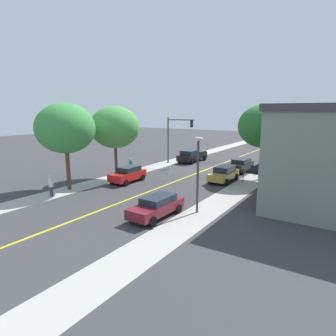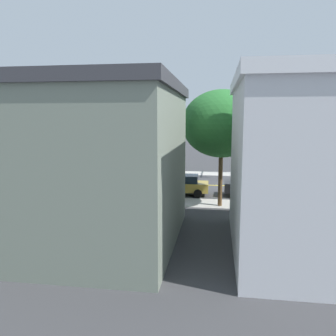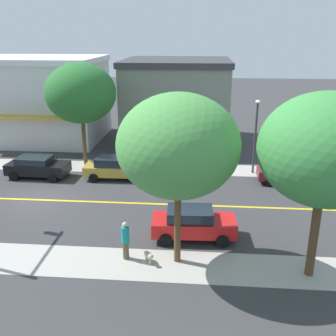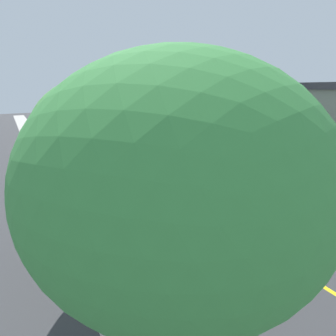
{
  "view_description": "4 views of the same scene",
  "coord_description": "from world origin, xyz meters",
  "px_view_note": "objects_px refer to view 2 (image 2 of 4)",
  "views": [
    {
      "loc": [
        -15.27,
        31.94,
        7.17
      ],
      "look_at": [
        -0.66,
        9.4,
        1.88
      ],
      "focal_mm": 31.19,
      "sensor_mm": 36.0,
      "label": 1
    },
    {
      "loc": [
        -29.8,
        1.3,
        5.93
      ],
      "look_at": [
        -0.65,
        5.67,
        1.58
      ],
      "focal_mm": 35.74,
      "sensor_mm": 36.0,
      "label": 2
    },
    {
      "loc": [
        21.54,
        10.02,
        9.91
      ],
      "look_at": [
        -1.41,
        8.12,
        1.85
      ],
      "focal_mm": 41.58,
      "sensor_mm": 36.0,
      "label": 3
    },
    {
      "loc": [
        9.1,
        18.39,
        7.23
      ],
      "look_at": [
        0.57,
        5.01,
        2.1
      ],
      "focal_mm": 26.5,
      "sensor_mm": 36.0,
      "label": 4
    }
  ],
  "objects_px": {
    "fire_hydrant": "(249,198)",
    "pedestrian_white_shirt": "(76,163)",
    "street_tree_left_near": "(222,124)",
    "black_sedan_left_curb": "(254,186)",
    "street_tree_right_corner": "(97,122)",
    "small_dog": "(158,169)",
    "parking_meter": "(181,189)",
    "street_lamp": "(48,152)",
    "maroon_sedan_left_curb": "(35,181)",
    "street_tree_left_far": "(145,123)",
    "black_pickup_truck": "(274,170)",
    "pedestrian_teal_shirt": "(167,164)",
    "red_sedan_right_curb": "(135,168)",
    "traffic_light_mast": "(249,136)",
    "gold_sedan_left_curb": "(180,184)"
  },
  "relations": [
    {
      "from": "maroon_sedan_left_curb",
      "to": "small_dog",
      "type": "xyz_separation_m",
      "value": [
        10.64,
        -8.48,
        -0.39
      ]
    },
    {
      "from": "street_tree_left_near",
      "to": "black_pickup_truck",
      "type": "height_order",
      "value": "street_tree_left_near"
    },
    {
      "from": "street_tree_left_near",
      "to": "gold_sedan_left_curb",
      "type": "height_order",
      "value": "street_tree_left_near"
    },
    {
      "from": "fire_hydrant",
      "to": "black_sedan_left_curb",
      "type": "height_order",
      "value": "black_sedan_left_curb"
    },
    {
      "from": "street_lamp",
      "to": "small_dog",
      "type": "height_order",
      "value": "street_lamp"
    },
    {
      "from": "street_tree_left_near",
      "to": "pedestrian_white_shirt",
      "type": "height_order",
      "value": "street_tree_left_near"
    },
    {
      "from": "black_pickup_truck",
      "to": "small_dog",
      "type": "xyz_separation_m",
      "value": [
        2.23,
        12.14,
        -0.51
      ]
    },
    {
      "from": "red_sedan_right_curb",
      "to": "gold_sedan_left_curb",
      "type": "relative_size",
      "value": 0.94
    },
    {
      "from": "street_tree_right_corner",
      "to": "black_sedan_left_curb",
      "type": "distance_m",
      "value": 20.14
    },
    {
      "from": "traffic_light_mast",
      "to": "maroon_sedan_left_curb",
      "type": "relative_size",
      "value": 1.37
    },
    {
      "from": "street_lamp",
      "to": "maroon_sedan_left_curb",
      "type": "relative_size",
      "value": 1.18
    },
    {
      "from": "pedestrian_teal_shirt",
      "to": "pedestrian_white_shirt",
      "type": "bearing_deg",
      "value": 28.09
    },
    {
      "from": "street_tree_left_near",
      "to": "red_sedan_right_curb",
      "type": "relative_size",
      "value": 1.84
    },
    {
      "from": "fire_hydrant",
      "to": "pedestrian_white_shirt",
      "type": "bearing_deg",
      "value": 56.42
    },
    {
      "from": "black_pickup_truck",
      "to": "pedestrian_teal_shirt",
      "type": "bearing_deg",
      "value": -9.97
    },
    {
      "from": "street_tree_right_corner",
      "to": "traffic_light_mast",
      "type": "height_order",
      "value": "street_tree_right_corner"
    },
    {
      "from": "street_tree_left_near",
      "to": "small_dog",
      "type": "height_order",
      "value": "street_tree_left_near"
    },
    {
      "from": "red_sedan_right_curb",
      "to": "small_dog",
      "type": "relative_size",
      "value": 5.8
    },
    {
      "from": "gold_sedan_left_curb",
      "to": "maroon_sedan_left_curb",
      "type": "bearing_deg",
      "value": -0.39
    },
    {
      "from": "black_pickup_truck",
      "to": "small_dog",
      "type": "height_order",
      "value": "black_pickup_truck"
    },
    {
      "from": "street_tree_left_near",
      "to": "gold_sedan_left_curb",
      "type": "xyz_separation_m",
      "value": [
        2.95,
        3.09,
        -4.78
      ]
    },
    {
      "from": "street_tree_left_far",
      "to": "gold_sedan_left_curb",
      "type": "xyz_separation_m",
      "value": [
        -10.27,
        -4.99,
        -4.65
      ]
    },
    {
      "from": "street_tree_right_corner",
      "to": "street_lamp",
      "type": "bearing_deg",
      "value": -176.23
    },
    {
      "from": "street_tree_left_near",
      "to": "maroon_sedan_left_curb",
      "type": "height_order",
      "value": "street_tree_left_near"
    },
    {
      "from": "street_tree_left_far",
      "to": "black_sedan_left_curb",
      "type": "height_order",
      "value": "street_tree_left_far"
    },
    {
      "from": "street_tree_left_near",
      "to": "red_sedan_right_curb",
      "type": "distance_m",
      "value": 14.86
    },
    {
      "from": "traffic_light_mast",
      "to": "red_sedan_right_curb",
      "type": "height_order",
      "value": "traffic_light_mast"
    },
    {
      "from": "street_tree_left_far",
      "to": "pedestrian_teal_shirt",
      "type": "relative_size",
      "value": 4.12
    },
    {
      "from": "street_tree_left_far",
      "to": "street_lamp",
      "type": "distance_m",
      "value": 13.39
    },
    {
      "from": "fire_hydrant",
      "to": "pedestrian_teal_shirt",
      "type": "bearing_deg",
      "value": 32.46
    },
    {
      "from": "black_pickup_truck",
      "to": "small_dog",
      "type": "distance_m",
      "value": 12.35
    },
    {
      "from": "pedestrian_white_shirt",
      "to": "pedestrian_teal_shirt",
      "type": "relative_size",
      "value": 1.0
    },
    {
      "from": "parking_meter",
      "to": "black_pickup_truck",
      "type": "bearing_deg",
      "value": -38.6
    },
    {
      "from": "black_sedan_left_curb",
      "to": "pedestrian_white_shirt",
      "type": "distance_m",
      "value": 21.26
    },
    {
      "from": "pedestrian_teal_shirt",
      "to": "parking_meter",
      "type": "bearing_deg",
      "value": 130.82
    },
    {
      "from": "traffic_light_mast",
      "to": "small_dog",
      "type": "relative_size",
      "value": 8.57
    },
    {
      "from": "fire_hydrant",
      "to": "gold_sedan_left_curb",
      "type": "distance_m",
      "value": 5.49
    },
    {
      "from": "street_lamp",
      "to": "gold_sedan_left_curb",
      "type": "height_order",
      "value": "street_lamp"
    },
    {
      "from": "fire_hydrant",
      "to": "black_pickup_truck",
      "type": "distance_m",
      "value": 10.75
    },
    {
      "from": "red_sedan_right_curb",
      "to": "maroon_sedan_left_curb",
      "type": "relative_size",
      "value": 0.93
    },
    {
      "from": "street_tree_right_corner",
      "to": "red_sedan_right_curb",
      "type": "distance_m",
      "value": 7.51
    },
    {
      "from": "gold_sedan_left_curb",
      "to": "pedestrian_white_shirt",
      "type": "xyz_separation_m",
      "value": [
        10.19,
        13.09,
        0.16
      ]
    },
    {
      "from": "small_dog",
      "to": "maroon_sedan_left_curb",
      "type": "bearing_deg",
      "value": 110.53
    },
    {
      "from": "street_tree_left_near",
      "to": "black_sedan_left_curb",
      "type": "relative_size",
      "value": 1.79
    },
    {
      "from": "street_lamp",
      "to": "small_dog",
      "type": "bearing_deg",
      "value": -26.24
    },
    {
      "from": "black_sedan_left_curb",
      "to": "black_pickup_truck",
      "type": "bearing_deg",
      "value": -106.44
    },
    {
      "from": "parking_meter",
      "to": "small_dog",
      "type": "distance_m",
      "value": 13.11
    },
    {
      "from": "fire_hydrant",
      "to": "street_tree_right_corner",
      "type": "bearing_deg",
      "value": 51.21
    },
    {
      "from": "street_tree_left_near",
      "to": "black_sedan_left_curb",
      "type": "bearing_deg",
      "value": -39.34
    },
    {
      "from": "street_tree_left_near",
      "to": "parking_meter",
      "type": "bearing_deg",
      "value": 70.69
    }
  ]
}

